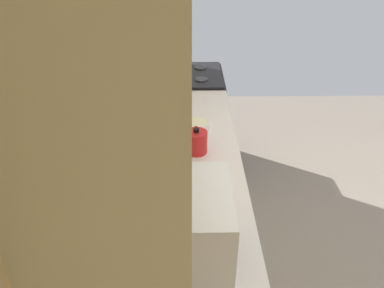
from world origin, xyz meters
The scene contains 6 objects.
wall_back centered at (0.00, 1.56, 1.35)m, with size 4.11×0.12×2.69m, color beige.
upper_cabinets centered at (-0.36, 1.35, 1.91)m, with size 1.84×0.31×0.68m.
oven_range centered at (1.59, 1.19, 0.47)m, with size 0.66×0.64×1.09m.
microwave centered at (-0.51, 1.22, 1.07)m, with size 0.44×0.40×0.32m.
bowl centered at (0.60, 1.15, 0.94)m, with size 0.19×0.19×0.06m.
kettle centered at (0.32, 1.15, 0.97)m, with size 0.18×0.13×0.16m.
Camera 1 is at (-1.75, 1.20, 2.18)m, focal length 37.25 mm.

